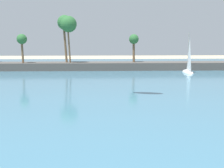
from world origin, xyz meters
TOP-DOWN VIEW (x-y plane):
  - sea at (0.00, 56.78)m, footprint 220.00×100.26m
  - palm_headland at (-2.14, 66.86)m, footprint 103.26×6.02m
  - sailboat_near_shore at (20.81, 59.50)m, footprint 2.33×6.51m

SIDE VIEW (x-z plane):
  - sea at x=0.00m, z-range 0.00..0.06m
  - sailboat_near_shore at x=20.81m, z-range -3.74..5.54m
  - palm_headland at x=-2.14m, z-range -3.85..9.45m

